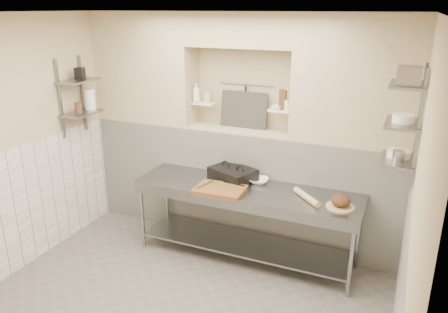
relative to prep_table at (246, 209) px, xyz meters
The scene contains 47 objects.
ceiling 2.52m from the prep_table, 103.96° to the right, with size 4.00×3.90×0.10m, color silver.
wall_left 2.73m from the prep_table, 153.22° to the right, with size 0.10×3.90×2.80m, color tan.
wall_right 2.25m from the prep_table, 33.97° to the right, with size 0.10×3.90×2.80m, color tan.
wall_back 1.15m from the prep_table, 109.80° to the left, with size 4.00×0.10×2.80m, color tan.
backwall_lower 0.64m from the prep_table, 117.42° to the left, with size 4.00×0.40×1.40m, color white.
alcove_sill 1.00m from the prep_table, 117.42° to the left, with size 1.30×0.40×0.02m, color tan.
backwall_pillar_left 2.25m from the prep_table, 160.71° to the left, with size 1.35×0.40×1.40m, color tan.
backwall_pillar_right 1.87m from the prep_table, 28.80° to the left, with size 1.35×0.40×1.40m, color tan.
backwall_header 2.06m from the prep_table, 117.42° to the left, with size 1.30×0.40×0.40m, color tan.
wainscot_left 2.57m from the prep_table, 152.62° to the right, with size 0.02×3.90×1.40m, color white.
wainscot_right 2.07m from the prep_table, 34.90° to the right, with size 0.02×3.90×1.40m, color white.
alcove_shelf_left 1.44m from the prep_table, 144.48° to the left, with size 0.28×0.16×0.03m, color white.
alcove_shelf_right 1.22m from the prep_table, 70.04° to the left, with size 0.28×0.16×0.03m, color white.
utensil_rail 1.53m from the prep_table, 111.76° to the left, with size 0.02×0.02×0.70m, color gray.
hanging_steel 1.38m from the prep_table, 112.31° to the left, with size 0.02×0.02×0.30m, color black.
splash_panel 1.24m from the prep_table, 113.80° to the left, with size 0.60×0.02×0.45m, color #383330.
shelf_rail_left_a 2.55m from the prep_table, behind, with size 0.03×0.03×0.95m, color slate.
shelf_rail_left_b 2.57m from the prep_table, behind, with size 0.03×0.03×0.95m, color slate.
wall_shelf_left_lower 2.34m from the prep_table, behind, with size 0.30×0.50×0.03m, color slate.
wall_shelf_left_upper 2.53m from the prep_table, behind, with size 0.30×0.50×0.03m, color slate.
shelf_rail_right_a 2.07m from the prep_table, ahead, with size 0.03×0.03×1.05m, color slate.
shelf_rail_right_b 2.10m from the prep_table, 11.21° to the right, with size 0.03×0.03×1.05m, color slate.
wall_shelf_right_lower 1.77m from the prep_table, ahead, with size 0.30×0.50×0.03m, color slate.
wall_shelf_right_mid 1.97m from the prep_table, ahead, with size 0.30×0.50×0.03m, color slate.
wall_shelf_right_upper 2.20m from the prep_table, ahead, with size 0.30×0.50×0.03m, color slate.
prep_table is the anchor object (origin of this frame).
panini_press 0.45m from the prep_table, 141.14° to the left, with size 0.61×0.53×0.14m.
cutting_board 0.42m from the prep_table, 137.02° to the right, with size 0.55×0.38×0.05m, color brown.
knife_blade 0.33m from the prep_table, 160.58° to the right, with size 0.27×0.03×0.01m, color gray.
tongs 0.56m from the prep_table, 152.94° to the right, with size 0.03×0.03×0.28m, color gray.
mixing_bowl 0.36m from the prep_table, 70.14° to the left, with size 0.23×0.23×0.06m, color white.
rolling_pin 0.76m from the prep_table, ahead, with size 0.07×0.07×0.44m, color #CDB587.
bread_board 1.10m from the prep_table, ahead, with size 0.29×0.29×0.02m, color #CDB587.
bread_loaf 1.12m from the prep_table, ahead, with size 0.20×0.20×0.12m, color #4C2D19.
bottle_soap 1.56m from the prep_table, 149.18° to the left, with size 0.09×0.09×0.24m, color white.
jar_alcove 1.47m from the prep_table, 142.17° to the left, with size 0.08×0.08×0.12m, color tan.
bowl_alcove 1.24m from the prep_table, 73.94° to the left, with size 0.14×0.14×0.04m, color white.
condiment_a 1.33m from the prep_table, 65.80° to the left, with size 0.06×0.06×0.23m, color #4F301D.
condiment_b 1.33m from the prep_table, 68.74° to the left, with size 0.06×0.06×0.24m, color #4F301D.
condiment_c 1.29m from the prep_table, 63.49° to the left, with size 0.07×0.07×0.12m, color white.
jug_left 2.40m from the prep_table, behind, with size 0.13×0.13×0.26m, color white.
jar_left 2.38m from the prep_table, behind, with size 0.09×0.09×0.13m, color #4F301D.
box_left_upper 2.58m from the prep_table, behind, with size 0.10×0.10×0.14m, color black.
bowl_right 1.79m from the prep_table, ahead, with size 0.21×0.21×0.06m, color white.
canister_right 1.81m from the prep_table, ahead, with size 0.10×0.10×0.10m, color gray.
bowl_right_mid 2.00m from the prep_table, ahead, with size 0.20×0.20×0.07m, color white.
basket_right 2.27m from the prep_table, ahead, with size 0.20×0.24×0.15m, color gray.
Camera 1 is at (1.89, -3.09, 2.84)m, focal length 35.00 mm.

